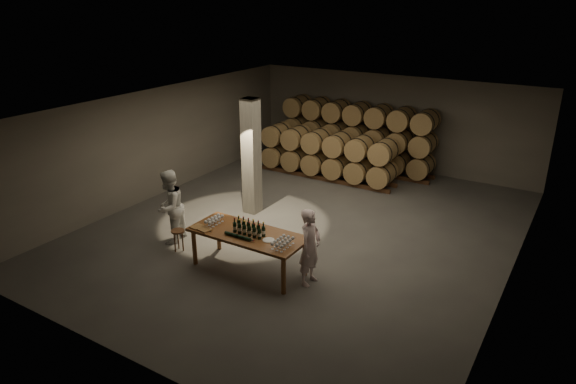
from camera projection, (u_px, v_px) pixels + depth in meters
The scene contains 15 objects.
room at pixel (251, 157), 13.86m from camera, with size 12.00×12.00×12.00m.
tasting_table at pixel (248, 237), 11.13m from camera, with size 2.60×1.10×0.90m.
barrel_stack_back at pixel (356, 135), 17.56m from camera, with size 5.48×0.95×2.31m.
barrel_stack_front at pixel (327, 154), 16.77m from camera, with size 4.70×0.95×1.57m.
bottle_cluster at pixel (249, 229), 10.98m from camera, with size 0.73×0.23×0.33m.
lying_bottles at pixel (238, 236), 10.84m from camera, with size 0.75×0.08×0.08m.
glass_cluster_left at pixel (214, 219), 11.44m from camera, with size 0.19×0.52×0.17m.
glass_cluster_right at pixel (283, 241), 10.45m from camera, with size 0.30×0.52×0.16m.
plate at pixel (269, 240), 10.74m from camera, with size 0.25×0.25×0.01m, color white.
notebook_near at pixel (204, 230), 11.19m from camera, with size 0.27×0.22×0.03m, color olive.
notebook_corner at pixel (197, 227), 11.35m from camera, with size 0.21×0.27×0.02m, color olive.
pen at pixel (209, 231), 11.14m from camera, with size 0.01×0.01×0.14m, color black.
stool at pixel (178, 234), 12.09m from camera, with size 0.32×0.32×0.53m.
person_man at pixel (310, 247), 10.59m from camera, with size 0.61×0.40×1.68m, color silver.
person_woman at pixel (170, 207), 12.40m from camera, with size 0.89×0.69×1.83m, color white.
Camera 1 is at (5.99, -10.57, 5.74)m, focal length 32.00 mm.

